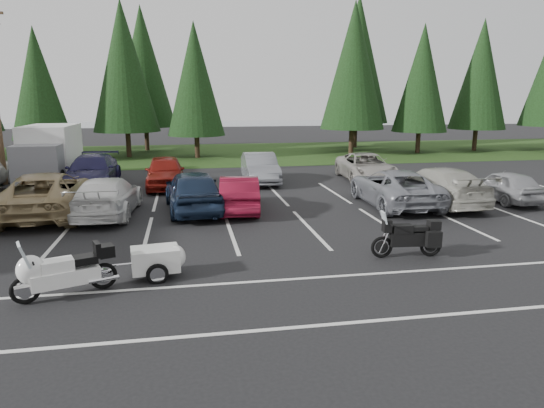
{
  "coord_description": "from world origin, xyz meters",
  "views": [
    {
      "loc": [
        -0.89,
        -14.42,
        4.36
      ],
      "look_at": [
        1.62,
        -0.5,
        1.24
      ],
      "focal_mm": 32.0,
      "sensor_mm": 36.0,
      "label": 1
    }
  ],
  "objects_px": {
    "car_near_7": "(438,186)",
    "car_far_1": "(92,172)",
    "car_near_5": "(239,193)",
    "car_near_6": "(394,188)",
    "box_truck": "(47,154)",
    "cargo_trailer": "(156,262)",
    "car_far_3": "(260,168)",
    "car_far_4": "(366,167)",
    "car_near_4": "(193,191)",
    "touring_motorcycle": "(64,267)",
    "car_near_2": "(46,194)",
    "car_near_3": "(107,197)",
    "adventure_motorcycle": "(407,234)",
    "car_near_8": "(505,186)",
    "car_far_2": "(165,172)"
  },
  "relations": [
    {
      "from": "car_near_3",
      "to": "car_far_4",
      "type": "bearing_deg",
      "value": -151.7
    },
    {
      "from": "car_near_5",
      "to": "touring_motorcycle",
      "type": "relative_size",
      "value": 1.68
    },
    {
      "from": "cargo_trailer",
      "to": "car_near_4",
      "type": "bearing_deg",
      "value": 73.54
    },
    {
      "from": "car_far_3",
      "to": "car_far_4",
      "type": "xyz_separation_m",
      "value": [
        5.68,
        -0.36,
        -0.04
      ]
    },
    {
      "from": "car_near_8",
      "to": "car_far_4",
      "type": "height_order",
      "value": "car_far_4"
    },
    {
      "from": "car_far_4",
      "to": "box_truck",
      "type": "bearing_deg",
      "value": 175.78
    },
    {
      "from": "car_near_2",
      "to": "touring_motorcycle",
      "type": "height_order",
      "value": "car_near_2"
    },
    {
      "from": "car_near_6",
      "to": "adventure_motorcycle",
      "type": "bearing_deg",
      "value": 70.91
    },
    {
      "from": "box_truck",
      "to": "car_far_4",
      "type": "distance_m",
      "value": 16.82
    },
    {
      "from": "car_far_1",
      "to": "car_far_4",
      "type": "height_order",
      "value": "car_far_1"
    },
    {
      "from": "car_far_3",
      "to": "car_far_4",
      "type": "distance_m",
      "value": 5.69
    },
    {
      "from": "car_far_2",
      "to": "touring_motorcycle",
      "type": "height_order",
      "value": "car_far_2"
    },
    {
      "from": "car_near_2",
      "to": "car_near_4",
      "type": "distance_m",
      "value": 5.43
    },
    {
      "from": "car_near_2",
      "to": "car_near_3",
      "type": "xyz_separation_m",
      "value": [
        2.23,
        -0.39,
        -0.1
      ]
    },
    {
      "from": "box_truck",
      "to": "cargo_trailer",
      "type": "height_order",
      "value": "box_truck"
    },
    {
      "from": "car_near_8",
      "to": "cargo_trailer",
      "type": "xyz_separation_m",
      "value": [
        -14.23,
        -6.59,
        -0.29
      ]
    },
    {
      "from": "car_near_4",
      "to": "car_near_2",
      "type": "bearing_deg",
      "value": -8.08
    },
    {
      "from": "box_truck",
      "to": "car_far_2",
      "type": "distance_m",
      "value": 6.76
    },
    {
      "from": "car_near_8",
      "to": "car_near_5",
      "type": "bearing_deg",
      "value": -1.74
    },
    {
      "from": "box_truck",
      "to": "car_far_1",
      "type": "height_order",
      "value": "box_truck"
    },
    {
      "from": "car_near_6",
      "to": "cargo_trailer",
      "type": "height_order",
      "value": "car_near_6"
    },
    {
      "from": "car_near_4",
      "to": "car_near_8",
      "type": "distance_m",
      "value": 13.16
    },
    {
      "from": "car_near_7",
      "to": "car_near_8",
      "type": "bearing_deg",
      "value": 177.72
    },
    {
      "from": "car_far_2",
      "to": "cargo_trailer",
      "type": "distance_m",
      "value": 12.43
    },
    {
      "from": "car_near_6",
      "to": "car_near_3",
      "type": "bearing_deg",
      "value": 0.79
    },
    {
      "from": "car_near_2",
      "to": "car_near_5",
      "type": "distance_m",
      "value": 7.21
    },
    {
      "from": "car_near_8",
      "to": "car_far_2",
      "type": "relative_size",
      "value": 0.86
    },
    {
      "from": "touring_motorcycle",
      "to": "cargo_trailer",
      "type": "relative_size",
      "value": 1.51
    },
    {
      "from": "car_near_5",
      "to": "car_far_4",
      "type": "xyz_separation_m",
      "value": [
        7.48,
        5.9,
        0.03
      ]
    },
    {
      "from": "car_far_1",
      "to": "car_far_2",
      "type": "relative_size",
      "value": 1.19
    },
    {
      "from": "car_near_5",
      "to": "car_far_3",
      "type": "xyz_separation_m",
      "value": [
        1.79,
        6.26,
        0.07
      ]
    },
    {
      "from": "box_truck",
      "to": "car_far_3",
      "type": "bearing_deg",
      "value": -11.25
    },
    {
      "from": "car_near_7",
      "to": "cargo_trailer",
      "type": "relative_size",
      "value": 3.24
    },
    {
      "from": "touring_motorcycle",
      "to": "car_near_7",
      "type": "bearing_deg",
      "value": 8.47
    },
    {
      "from": "cargo_trailer",
      "to": "car_near_3",
      "type": "bearing_deg",
      "value": 99.37
    },
    {
      "from": "box_truck",
      "to": "car_near_2",
      "type": "relative_size",
      "value": 0.94
    },
    {
      "from": "car_near_3",
      "to": "adventure_motorcycle",
      "type": "relative_size",
      "value": 2.27
    },
    {
      "from": "car_far_3",
      "to": "cargo_trailer",
      "type": "relative_size",
      "value": 2.78
    },
    {
      "from": "car_far_3",
      "to": "car_near_2",
      "type": "bearing_deg",
      "value": -146.0
    },
    {
      "from": "car_near_7",
      "to": "touring_motorcycle",
      "type": "height_order",
      "value": "car_near_7"
    },
    {
      "from": "car_near_5",
      "to": "car_near_6",
      "type": "height_order",
      "value": "car_near_6"
    },
    {
      "from": "touring_motorcycle",
      "to": "car_far_4",
      "type": "bearing_deg",
      "value": 26.78
    },
    {
      "from": "cargo_trailer",
      "to": "car_far_3",
      "type": "bearing_deg",
      "value": 62.74
    },
    {
      "from": "car_near_8",
      "to": "cargo_trailer",
      "type": "relative_size",
      "value": 2.37
    },
    {
      "from": "car_near_2",
      "to": "car_far_4",
      "type": "bearing_deg",
      "value": -162.42
    },
    {
      "from": "box_truck",
      "to": "car_far_1",
      "type": "bearing_deg",
      "value": -40.07
    },
    {
      "from": "car_near_7",
      "to": "car_far_1",
      "type": "distance_m",
      "value": 16.17
    },
    {
      "from": "car_near_7",
      "to": "car_near_3",
      "type": "bearing_deg",
      "value": -4.71
    },
    {
      "from": "car_near_6",
      "to": "car_near_4",
      "type": "bearing_deg",
      "value": -0.33
    },
    {
      "from": "car_near_6",
      "to": "car_near_7",
      "type": "distance_m",
      "value": 1.86
    }
  ]
}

